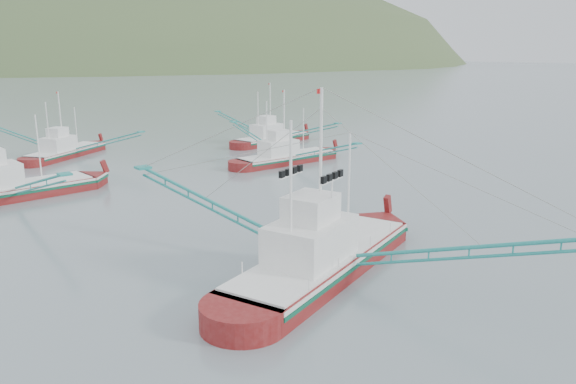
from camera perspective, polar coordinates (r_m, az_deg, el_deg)
ground at (r=37.16m, az=5.83°, el=-6.57°), size 1200.00×1200.00×0.00m
main_boat at (r=33.57m, az=3.55°, el=-4.48°), size 16.90×28.69×12.01m
bg_boat_right at (r=67.15m, az=-0.23°, el=4.03°), size 12.77×23.15×9.37m
bg_boat_left at (r=56.62m, az=-26.75°, el=0.79°), size 15.11×26.88×10.89m
bg_boat_far at (r=76.50m, az=-21.75°, el=4.73°), size 15.95×19.72×8.89m
bg_boat_extra at (r=81.96m, az=-1.67°, el=6.10°), size 13.19×22.90×9.37m
headland_right at (r=526.16m, az=-8.72°, el=12.59°), size 684.00×432.00×306.00m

